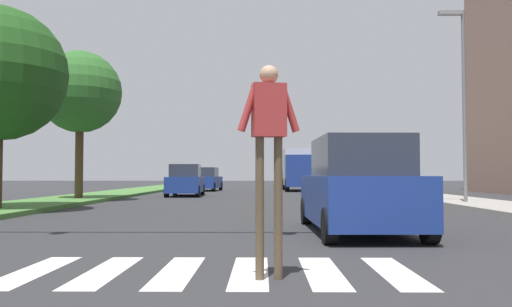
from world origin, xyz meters
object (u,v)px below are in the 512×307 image
(sedan_distant, at_px, (207,180))
(sedan_midblock, at_px, (186,181))
(tree_far, at_px, (80,92))
(street_lamp_right, at_px, (461,88))
(suv_crossing, at_px, (358,188))
(truck_box_delivery, at_px, (300,169))
(pedestrian_performer, at_px, (269,136))
(sedan_far_horizon, at_px, (288,179))

(sedan_distant, bearing_deg, sedan_midblock, -91.13)
(tree_far, xyz_separation_m, street_lamp_right, (16.02, -2.96, -0.32))
(suv_crossing, bearing_deg, truck_box_delivery, 88.40)
(truck_box_delivery, bearing_deg, suv_crossing, -91.60)
(sedan_distant, bearing_deg, truck_box_delivery, 3.03)
(pedestrian_performer, distance_m, sedan_far_horizon, 46.62)
(sedan_midblock, bearing_deg, truck_box_delivery, 53.71)
(street_lamp_right, relative_size, suv_crossing, 1.61)
(street_lamp_right, xyz_separation_m, sedan_distant, (-11.88, 17.91, -3.80))
(street_lamp_right, bearing_deg, truck_box_delivery, 105.35)
(pedestrian_performer, height_order, sedan_far_horizon, pedestrian_performer)
(truck_box_delivery, bearing_deg, sedan_distant, -176.97)
(suv_crossing, xyz_separation_m, sedan_midblock, (-6.27, 18.11, -0.12))
(street_lamp_right, height_order, truck_box_delivery, street_lamp_right)
(sedan_midblock, height_order, truck_box_delivery, truck_box_delivery)
(sedan_midblock, relative_size, sedan_far_horizon, 0.95)
(street_lamp_right, bearing_deg, pedestrian_performer, -118.38)
(pedestrian_performer, bearing_deg, tree_far, 115.79)
(street_lamp_right, bearing_deg, tree_far, 169.52)
(truck_box_delivery, bearing_deg, sedan_far_horizon, 90.82)
(sedan_distant, height_order, sedan_far_horizon, sedan_distant)
(street_lamp_right, height_order, sedan_far_horizon, street_lamp_right)
(street_lamp_right, height_order, sedan_midblock, street_lamp_right)
(tree_far, height_order, street_lamp_right, street_lamp_right)
(suv_crossing, relative_size, sedan_distant, 1.03)
(street_lamp_right, height_order, pedestrian_performer, street_lamp_right)
(pedestrian_performer, distance_m, sedan_midblock, 23.35)
(sedan_far_horizon, height_order, truck_box_delivery, truck_box_delivery)
(pedestrian_performer, bearing_deg, sedan_far_horizon, 86.95)
(tree_far, xyz_separation_m, sedan_distant, (4.13, 14.95, -4.12))
(sedan_distant, bearing_deg, sedan_far_horizon, 65.13)
(sedan_far_horizon, bearing_deg, street_lamp_right, -80.82)
(sedan_distant, relative_size, truck_box_delivery, 0.73)
(pedestrian_performer, bearing_deg, sedan_distant, 97.41)
(tree_far, xyz_separation_m, sedan_midblock, (3.95, 5.71, -4.10))
(tree_far, relative_size, sedan_far_horizon, 1.41)
(street_lamp_right, xyz_separation_m, pedestrian_performer, (-7.70, -14.25, -2.93))
(tree_far, bearing_deg, sedan_midblock, 55.31)
(street_lamp_right, bearing_deg, sedan_far_horizon, 99.18)
(suv_crossing, bearing_deg, tree_far, 129.50)
(tree_far, height_order, suv_crossing, tree_far)
(suv_crossing, bearing_deg, sedan_distant, 102.56)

